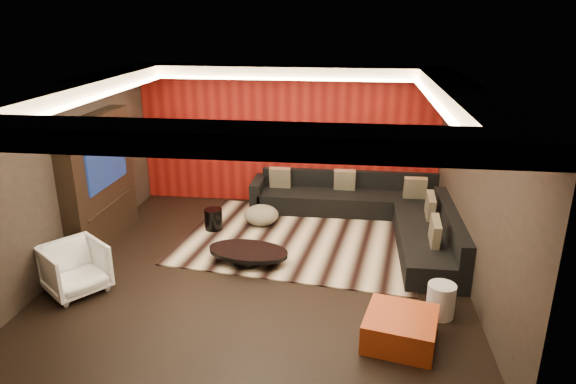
# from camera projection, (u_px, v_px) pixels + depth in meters

# --- Properties ---
(floor) EXTENTS (6.00, 6.00, 0.02)m
(floor) POSITION_uv_depth(u_px,v_px,m) (264.00, 268.00, 7.96)
(floor) COLOR black
(floor) RESTS_ON ground
(ceiling) EXTENTS (6.00, 6.00, 0.02)m
(ceiling) POSITION_uv_depth(u_px,v_px,m) (261.00, 84.00, 7.02)
(ceiling) COLOR silver
(ceiling) RESTS_ON ground
(wall_back) EXTENTS (6.00, 0.02, 2.80)m
(wall_back) POSITION_uv_depth(u_px,v_px,m) (288.00, 136.00, 10.31)
(wall_back) COLOR black
(wall_back) RESTS_ON ground
(wall_left) EXTENTS (0.02, 6.00, 2.80)m
(wall_left) POSITION_uv_depth(u_px,v_px,m) (69.00, 174.00, 7.85)
(wall_left) COLOR black
(wall_left) RESTS_ON ground
(wall_right) EXTENTS (0.02, 6.00, 2.80)m
(wall_right) POSITION_uv_depth(u_px,v_px,m) (476.00, 191.00, 7.13)
(wall_right) COLOR black
(wall_right) RESTS_ON ground
(red_feature_wall) EXTENTS (5.98, 0.05, 2.78)m
(red_feature_wall) POSITION_uv_depth(u_px,v_px,m) (288.00, 136.00, 10.27)
(red_feature_wall) COLOR #6B0C0A
(red_feature_wall) RESTS_ON ground
(soffit_back) EXTENTS (6.00, 0.60, 0.22)m
(soffit_back) POSITION_uv_depth(u_px,v_px,m) (286.00, 72.00, 9.59)
(soffit_back) COLOR silver
(soffit_back) RESTS_ON ground
(soffit_front) EXTENTS (6.00, 0.60, 0.22)m
(soffit_front) POSITION_uv_depth(u_px,v_px,m) (207.00, 139.00, 4.53)
(soffit_front) COLOR silver
(soffit_front) RESTS_ON ground
(soffit_left) EXTENTS (0.60, 4.80, 0.22)m
(soffit_left) POSITION_uv_depth(u_px,v_px,m) (76.00, 90.00, 7.38)
(soffit_left) COLOR silver
(soffit_left) RESTS_ON ground
(soffit_right) EXTENTS (0.60, 4.80, 0.22)m
(soffit_right) POSITION_uv_depth(u_px,v_px,m) (463.00, 97.00, 6.74)
(soffit_right) COLOR silver
(soffit_right) RESTS_ON ground
(cove_back) EXTENTS (4.80, 0.08, 0.04)m
(cove_back) POSITION_uv_depth(u_px,v_px,m) (284.00, 79.00, 9.30)
(cove_back) COLOR #FFD899
(cove_back) RESTS_ON ground
(cove_front) EXTENTS (4.80, 0.08, 0.04)m
(cove_front) POSITION_uv_depth(u_px,v_px,m) (218.00, 139.00, 4.88)
(cove_front) COLOR #FFD899
(cove_front) RESTS_ON ground
(cove_left) EXTENTS (0.08, 4.80, 0.04)m
(cove_left) POSITION_uv_depth(u_px,v_px,m) (99.00, 96.00, 7.37)
(cove_left) COLOR #FFD899
(cove_left) RESTS_ON ground
(cove_right) EXTENTS (0.08, 4.80, 0.04)m
(cove_right) POSITION_uv_depth(u_px,v_px,m) (436.00, 103.00, 6.81)
(cove_right) COLOR #FFD899
(cove_right) RESTS_ON ground
(tv_surround) EXTENTS (0.30, 2.00, 2.20)m
(tv_surround) POSITION_uv_depth(u_px,v_px,m) (100.00, 181.00, 8.49)
(tv_surround) COLOR black
(tv_surround) RESTS_ON ground
(tv_screen) EXTENTS (0.04, 1.30, 0.80)m
(tv_screen) POSITION_uv_depth(u_px,v_px,m) (106.00, 161.00, 8.35)
(tv_screen) COLOR black
(tv_screen) RESTS_ON ground
(tv_shelf) EXTENTS (0.04, 1.60, 0.04)m
(tv_shelf) POSITION_uv_depth(u_px,v_px,m) (111.00, 204.00, 8.60)
(tv_shelf) COLOR black
(tv_shelf) RESTS_ON ground
(rug) EXTENTS (4.35, 3.48, 0.02)m
(rug) POSITION_uv_depth(u_px,v_px,m) (301.00, 239.00, 8.92)
(rug) COLOR beige
(rug) RESTS_ON floor
(coffee_table) EXTENTS (1.46, 1.46, 0.22)m
(coffee_table) POSITION_uv_depth(u_px,v_px,m) (248.00, 256.00, 8.06)
(coffee_table) COLOR black
(coffee_table) RESTS_ON rug
(drum_stool) EXTENTS (0.40, 0.40, 0.38)m
(drum_stool) POSITION_uv_depth(u_px,v_px,m) (213.00, 219.00, 9.27)
(drum_stool) COLOR black
(drum_stool) RESTS_ON rug
(striped_pouf) EXTENTS (0.83, 0.83, 0.35)m
(striped_pouf) POSITION_uv_depth(u_px,v_px,m) (261.00, 215.00, 9.49)
(striped_pouf) COLOR beige
(striped_pouf) RESTS_ON rug
(white_side_table) EXTENTS (0.41, 0.41, 0.45)m
(white_side_table) POSITION_uv_depth(u_px,v_px,m) (441.00, 300.00, 6.63)
(white_side_table) COLOR silver
(white_side_table) RESTS_ON floor
(orange_ottoman) EXTENTS (0.98, 0.98, 0.36)m
(orange_ottoman) POSITION_uv_depth(u_px,v_px,m) (400.00, 329.00, 6.11)
(orange_ottoman) COLOR #B02D16
(orange_ottoman) RESTS_ON floor
(armchair) EXTENTS (1.09, 1.09, 0.72)m
(armchair) POSITION_uv_depth(u_px,v_px,m) (75.00, 268.00, 7.17)
(armchair) COLOR white
(armchair) RESTS_ON floor
(sectional_sofa) EXTENTS (3.65, 3.50, 0.75)m
(sectional_sofa) POSITION_uv_depth(u_px,v_px,m) (374.00, 213.00, 9.40)
(sectional_sofa) COLOR black
(sectional_sofa) RESTS_ON floor
(throw_pillows) EXTENTS (3.04, 2.74, 0.50)m
(throw_pillows) POSITION_uv_depth(u_px,v_px,m) (376.00, 195.00, 9.29)
(throw_pillows) COLOR #C0B18D
(throw_pillows) RESTS_ON sectional_sofa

